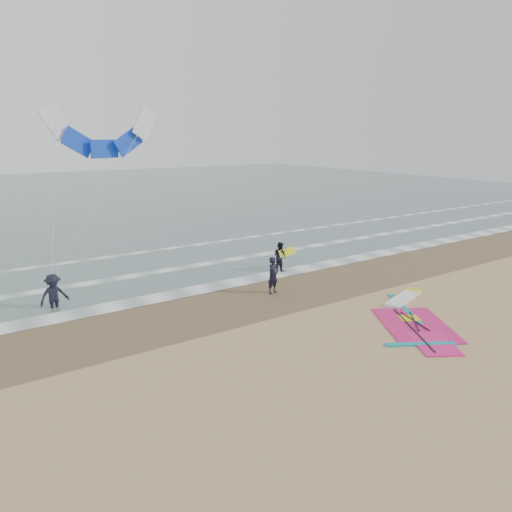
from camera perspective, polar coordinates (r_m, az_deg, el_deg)
ground at (r=16.47m, az=12.80°, el=-10.69°), size 120.00×120.00×0.00m
sea_water at (r=59.57m, az=-22.61°, el=6.95°), size 120.00×80.00×0.02m
wet_sand_band at (r=20.71m, az=0.82°, el=-4.90°), size 120.00×5.00×0.01m
foam_waterline at (r=24.32m, az=-5.05°, el=-1.87°), size 120.00×9.15×0.02m
windsurf_rig at (r=19.25m, az=19.06°, el=-7.21°), size 5.78×5.48×0.14m
person_standing at (r=20.71m, az=2.16°, el=-2.44°), size 0.70×0.54×1.70m
person_walking at (r=24.20m, az=3.02°, el=-0.06°), size 0.71×0.85×1.57m
person_wading at (r=20.62m, az=-24.04°, el=-3.63°), size 1.30×0.91×1.84m
held_pole at (r=20.77m, az=2.84°, el=-1.25°), size 0.17×0.86×1.82m
carried_kiteboard at (r=24.31m, az=3.93°, el=0.50°), size 1.30×0.51×0.39m
surf_kite at (r=24.80m, az=-18.55°, el=14.01°), size 6.70×4.73×7.24m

